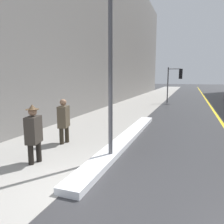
{
  "coord_description": "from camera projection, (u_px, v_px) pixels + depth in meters",
  "views": [
    {
      "loc": [
        2.35,
        -3.68,
        2.34
      ],
      "look_at": [
        -0.4,
        4.0,
        1.05
      ],
      "focal_mm": 35.0,
      "sensor_mm": 36.0,
      "label": 1
    }
  ],
  "objects": [
    {
      "name": "ground_plane",
      "position": [
        66.0,
        190.0,
        4.57
      ],
      "size": [
        160.0,
        160.0,
        0.0
      ],
      "primitive_type": "plane",
      "color": "#2D2D30"
    },
    {
      "name": "sidewalk_slab",
      "position": [
        137.0,
        104.0,
        19.18
      ],
      "size": [
        4.0,
        80.0,
        0.01
      ],
      "color": "gray",
      "rests_on": "ground"
    },
    {
      "name": "road_centre_stripe",
      "position": [
        212.0,
        108.0,
        17.18
      ],
      "size": [
        0.16,
        80.0,
        0.0
      ],
      "color": "gold",
      "rests_on": "ground"
    },
    {
      "name": "snow_bank_curb",
      "position": [
        126.0,
        139.0,
        8.15
      ],
      "size": [
        0.58,
        8.37,
        0.17
      ],
      "color": "white",
      "rests_on": "ground"
    },
    {
      "name": "building_facade_left",
      "position": [
        105.0,
        38.0,
        24.44
      ],
      "size": [
        6.0,
        36.0,
        13.53
      ],
      "color": "slate",
      "rests_on": "ground"
    },
    {
      "name": "lamp_post",
      "position": [
        110.0,
        47.0,
        5.83
      ],
      "size": [
        0.28,
        0.28,
        5.31
      ],
      "color": "#515156",
      "rests_on": "ground"
    },
    {
      "name": "traffic_light_near",
      "position": [
        176.0,
        77.0,
        19.89
      ],
      "size": [
        1.31,
        0.4,
        3.27
      ],
      "rotation": [
        0.0,
        0.0,
        0.12
      ],
      "color": "#515156",
      "rests_on": "ground"
    },
    {
      "name": "pedestrian_in_fedora",
      "position": [
        34.0,
        132.0,
        5.88
      ],
      "size": [
        0.41,
        0.56,
        1.64
      ],
      "rotation": [
        0.0,
        0.0,
        -1.32
      ],
      "color": "black",
      "rests_on": "ground"
    },
    {
      "name": "pedestrian_trailing",
      "position": [
        64.0,
        119.0,
        7.7
      ],
      "size": [
        0.42,
        0.58,
        1.6
      ],
      "rotation": [
        0.0,
        0.0,
        -1.32
      ],
      "color": "#2A241B",
      "rests_on": "ground"
    }
  ]
}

